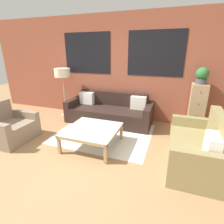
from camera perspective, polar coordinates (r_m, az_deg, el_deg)
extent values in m
plane|color=#9E754C|center=(3.29, -11.25, -15.56)|extent=(16.00, 16.00, 0.00)
cube|color=brown|center=(4.97, 2.40, 13.96)|extent=(8.40, 0.08, 2.80)
cube|color=black|center=(5.27, -8.15, 18.46)|extent=(1.40, 0.01, 1.10)
cube|color=black|center=(4.71, 13.98, 18.02)|extent=(1.40, 0.01, 1.10)
cube|color=silver|center=(4.20, -2.66, -7.00)|extent=(2.17, 1.79, 0.00)
cube|color=black|center=(4.70, -1.36, -1.40)|extent=(1.97, 0.72, 0.40)
cube|color=black|center=(5.03, 0.42, 2.30)|extent=(1.97, 0.16, 0.78)
cube|color=black|center=(5.19, -12.08, 1.25)|extent=(0.16, 0.88, 0.58)
cube|color=black|center=(4.50, 11.78, -1.57)|extent=(0.16, 0.88, 0.58)
cube|color=white|center=(5.13, -8.17, 4.53)|extent=(0.40, 0.16, 0.34)
cube|color=silver|center=(4.64, 8.60, 2.93)|extent=(0.40, 0.16, 0.34)
cube|color=olive|center=(3.36, 23.67, -11.96)|extent=(0.64, 1.22, 0.42)
cube|color=olive|center=(3.31, 31.20, -8.77)|extent=(0.16, 1.22, 0.92)
cube|color=olive|center=(3.93, 24.54, -5.84)|extent=(0.80, 0.14, 0.62)
cube|color=olive|center=(2.75, 26.41, -17.41)|extent=(0.80, 0.14, 0.62)
cube|color=white|center=(2.88, 29.87, -9.71)|extent=(0.16, 0.40, 0.34)
cube|color=#84705B|center=(4.36, -29.18, -5.73)|extent=(0.64, 0.61, 0.40)
cube|color=#84705B|center=(4.61, -26.60, -2.90)|extent=(0.80, 0.14, 0.56)
cube|color=silver|center=(3.54, -6.47, -5.46)|extent=(1.02, 1.02, 0.01)
cube|color=tan|center=(3.17, -10.30, -9.37)|extent=(1.02, 0.05, 0.05)
cube|color=tan|center=(3.95, -3.40, -3.12)|extent=(1.02, 0.05, 0.05)
cube|color=tan|center=(3.78, -13.10, -4.74)|extent=(0.05, 1.02, 0.05)
cube|color=tan|center=(3.38, 0.99, -7.13)|extent=(0.05, 1.02, 0.05)
cube|color=tan|center=(3.50, -16.87, -10.15)|extent=(0.06, 0.05, 0.38)
cube|color=tan|center=(3.09, -2.14, -13.53)|extent=(0.05, 0.05, 0.38)
cube|color=tan|center=(4.20, -9.37, -4.41)|extent=(0.06, 0.06, 0.38)
cube|color=tan|center=(3.86, 3.06, -6.36)|extent=(0.05, 0.06, 0.38)
cylinder|color=#B2B2B7|center=(5.58, -14.74, -0.72)|extent=(0.28, 0.28, 0.02)
cylinder|color=#B2B2B7|center=(5.42, -15.26, 5.03)|extent=(0.03, 0.03, 1.13)
cylinder|color=beige|center=(5.30, -15.92, 12.27)|extent=(0.44, 0.44, 0.25)
cube|color=tan|center=(4.67, 25.92, 1.30)|extent=(0.35, 0.38, 1.15)
sphere|color=#38332D|center=(4.38, 26.96, 5.90)|extent=(0.02, 0.02, 0.02)
sphere|color=#38332D|center=(4.45, 26.40, 2.32)|extent=(0.02, 0.02, 0.02)
sphere|color=#38332D|center=(4.53, 25.87, -1.15)|extent=(0.02, 0.02, 0.02)
sphere|color=#38332D|center=(4.63, 25.35, -4.48)|extent=(0.02, 0.02, 0.02)
cylinder|color=#47474C|center=(4.54, 27.09, 8.90)|extent=(0.25, 0.25, 0.12)
sphere|color=#2D6B33|center=(4.51, 27.43, 11.10)|extent=(0.28, 0.28, 0.28)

